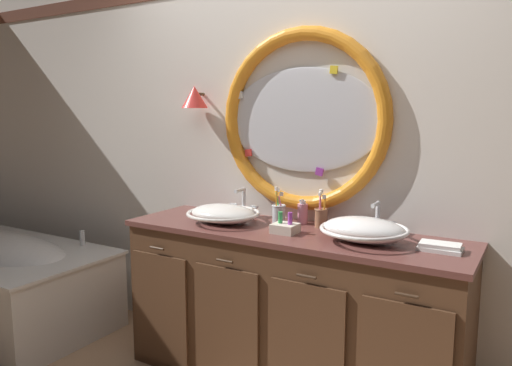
# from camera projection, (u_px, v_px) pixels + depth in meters

# --- Properties ---
(back_wall_assembly) EXTENTS (6.40, 0.26, 2.60)m
(back_wall_assembly) POSITION_uv_depth(u_px,v_px,m) (294.00, 147.00, 2.92)
(back_wall_assembly) COLOR silver
(back_wall_assembly) RESTS_ON ground_plane
(vanity_counter) EXTENTS (1.91, 0.59, 0.89)m
(vanity_counter) POSITION_uv_depth(u_px,v_px,m) (289.00, 308.00, 2.72)
(vanity_counter) COLOR brown
(vanity_counter) RESTS_ON ground_plane
(sink_basin_left) EXTENTS (0.43, 0.43, 0.11)m
(sink_basin_left) POSITION_uv_depth(u_px,v_px,m) (223.00, 214.00, 2.84)
(sink_basin_left) COLOR white
(sink_basin_left) RESTS_ON vanity_counter
(sink_basin_right) EXTENTS (0.44, 0.44, 0.12)m
(sink_basin_right) POSITION_uv_depth(u_px,v_px,m) (364.00, 230.00, 2.41)
(sink_basin_right) COLOR white
(sink_basin_right) RESTS_ON vanity_counter
(faucet_set_left) EXTENTS (0.20, 0.12, 0.18)m
(faucet_set_left) POSITION_uv_depth(u_px,v_px,m) (243.00, 205.00, 3.03)
(faucet_set_left) COLOR silver
(faucet_set_left) RESTS_ON vanity_counter
(faucet_set_right) EXTENTS (0.20, 0.12, 0.17)m
(faucet_set_right) POSITION_uv_depth(u_px,v_px,m) (377.00, 221.00, 2.60)
(faucet_set_right) COLOR silver
(faucet_set_right) RESTS_ON vanity_counter
(toothbrush_holder_left) EXTENTS (0.08, 0.08, 0.22)m
(toothbrush_holder_left) POSITION_uv_depth(u_px,v_px,m) (278.00, 213.00, 2.82)
(toothbrush_holder_left) COLOR silver
(toothbrush_holder_left) RESTS_ON vanity_counter
(toothbrush_holder_right) EXTENTS (0.08, 0.08, 0.22)m
(toothbrush_holder_right) POSITION_uv_depth(u_px,v_px,m) (321.00, 217.00, 2.72)
(toothbrush_holder_right) COLOR #996647
(toothbrush_holder_right) RESTS_ON vanity_counter
(soap_dispenser) EXTENTS (0.06, 0.07, 0.15)m
(soap_dispenser) POSITION_uv_depth(u_px,v_px,m) (303.00, 213.00, 2.81)
(soap_dispenser) COLOR pink
(soap_dispenser) RESTS_ON vanity_counter
(folded_hand_towel) EXTENTS (0.20, 0.11, 0.04)m
(folded_hand_towel) POSITION_uv_depth(u_px,v_px,m) (440.00, 247.00, 2.26)
(folded_hand_towel) COLOR white
(folded_hand_towel) RESTS_ON vanity_counter
(toiletry_basket) EXTENTS (0.13, 0.12, 0.12)m
(toiletry_basket) POSITION_uv_depth(u_px,v_px,m) (285.00, 227.00, 2.60)
(toiletry_basket) COLOR beige
(toiletry_basket) RESTS_ON vanity_counter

